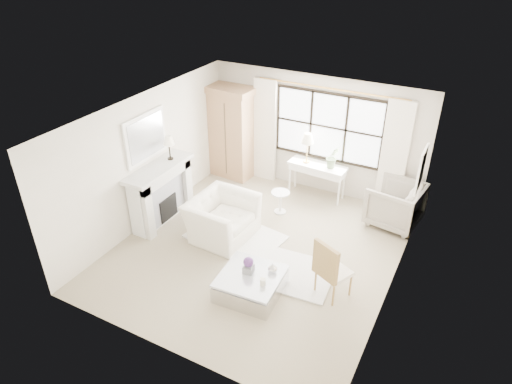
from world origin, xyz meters
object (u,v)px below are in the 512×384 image
Objects in this scene: armoire at (232,132)px; coffee_table at (251,284)px; club_armchair at (222,218)px; console_table at (317,180)px.

armoire reaches higher than coffee_table.
armoire is 2.10× the size of coffee_table.
armoire reaches higher than club_armchair.
club_armchair reaches higher than coffee_table.
club_armchair is 1.78m from coffee_table.
console_table is at bearing -21.74° from club_armchair.
coffee_table is at bearing -129.68° from club_armchair.
coffee_table is (2.44, -3.56, -0.96)m from armoire.
coffee_table is at bearing -82.82° from console_table.
armoire is at bearing -177.01° from console_table.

